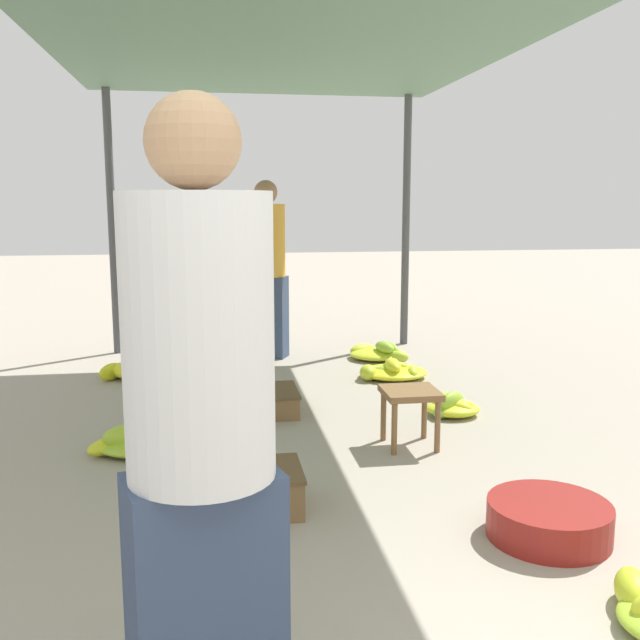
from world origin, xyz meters
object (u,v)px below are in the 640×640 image
object	(u,v)px
banana_pile_right_3	(380,353)
banana_pile_right_2	(451,406)
basin_black	(549,520)
crate_near	(262,488)
shopper_walking_mid	(267,267)
banana_pile_right_1	(392,371)
stool	(410,400)
banana_pile_left_0	(141,440)
crate_mid	(263,401)
vendor_foreground	(201,439)
banana_pile_left_1	(129,368)

from	to	relation	value
banana_pile_right_3	banana_pile_right_2	bearing A→B (deg)	-87.68
basin_black	crate_near	distance (m)	1.38
shopper_walking_mid	banana_pile_right_3	bearing A→B (deg)	-15.23
basin_black	banana_pile_right_2	distance (m)	1.90
banana_pile_right_1	banana_pile_right_2	world-z (taller)	same
crate_near	shopper_walking_mid	xyz separation A→B (m)	(0.33, 3.55, 0.79)
banana_pile_right_1	banana_pile_right_3	size ratio (longest dim) A/B	1.07
stool	shopper_walking_mid	distance (m)	2.91
banana_pile_left_0	banana_pile_right_2	bearing A→B (deg)	11.30
crate_near	shopper_walking_mid	distance (m)	3.65
crate_near	crate_mid	size ratio (longest dim) A/B	0.81
stool	banana_pile_right_3	world-z (taller)	stool
banana_pile_left_0	banana_pile_right_1	distance (m)	2.52
basin_black	banana_pile_right_2	world-z (taller)	banana_pile_right_2
stool	banana_pile_left_0	bearing A→B (deg)	174.21
banana_pile_left_0	banana_pile_right_2	xyz separation A→B (m)	(2.14, 0.43, -0.01)
basin_black	shopper_walking_mid	xyz separation A→B (m)	(-0.95, 4.06, 0.81)
banana_pile_right_1	crate_near	distance (m)	2.82
stool	crate_near	xyz separation A→B (m)	(-0.99, -0.78, -0.19)
crate_near	banana_pile_right_2	bearing A→B (deg)	43.13
vendor_foreground	stool	xyz separation A→B (m)	(1.25, 2.39, -0.63)
stool	banana_pile_left_0	xyz separation A→B (m)	(-1.66, 0.17, -0.23)
banana_pile_left_0	crate_near	xyz separation A→B (m)	(0.67, -0.95, 0.04)
vendor_foreground	stool	world-z (taller)	vendor_foreground
stool	banana_pile_right_2	world-z (taller)	stool
banana_pile_right_1	shopper_walking_mid	world-z (taller)	shopper_walking_mid
basin_black	crate_mid	xyz separation A→B (m)	(-1.14, 2.16, 0.00)
banana_pile_right_3	crate_near	world-z (taller)	crate_near
banana_pile_right_1	banana_pile_right_3	distance (m)	0.77
banana_pile_left_0	crate_near	size ratio (longest dim) A/B	1.58
basin_black	banana_pile_right_1	distance (m)	3.01
banana_pile_right_1	crate_mid	bearing A→B (deg)	-144.35
crate_near	vendor_foreground	bearing A→B (deg)	-99.29
crate_mid	banana_pile_left_0	bearing A→B (deg)	-139.46
basin_black	crate_near	world-z (taller)	crate_near
banana_pile_right_1	crate_mid	distance (m)	1.45
banana_pile_left_0	stool	bearing A→B (deg)	-5.79
stool	basin_black	distance (m)	1.35
crate_near	shopper_walking_mid	bearing A→B (deg)	84.75
banana_pile_left_0	crate_mid	size ratio (longest dim) A/B	1.29
banana_pile_left_1	banana_pile_right_2	xyz separation A→B (m)	(2.42, -1.52, -0.01)
crate_mid	banana_pile_left_1	bearing A→B (deg)	130.58
banana_pile_left_0	banana_pile_right_2	distance (m)	2.19
basin_black	banana_pile_left_1	world-z (taller)	banana_pile_left_1
stool	basin_black	size ratio (longest dim) A/B	0.65
banana_pile_left_0	shopper_walking_mid	size ratio (longest dim) A/B	0.37
basin_black	banana_pile_right_2	xyz separation A→B (m)	(0.20, 1.89, -0.02)
banana_pile_left_0	banana_pile_right_2	world-z (taller)	banana_pile_left_0
stool	shopper_walking_mid	bearing A→B (deg)	103.48
basin_black	crate_near	bearing A→B (deg)	157.96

